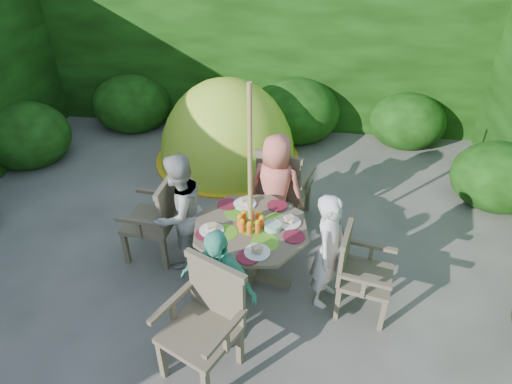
# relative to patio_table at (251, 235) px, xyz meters

# --- Properties ---
(ground) EXTENTS (60.00, 60.00, 0.00)m
(ground) POSITION_rel_patio_table_xyz_m (-0.36, 0.09, -0.59)
(ground) COLOR #4D4A45
(ground) RESTS_ON ground
(hedge_enclosure) EXTENTS (9.00, 9.00, 2.50)m
(hedge_enclosure) POSITION_rel_patio_table_xyz_m (-0.36, 1.42, 0.66)
(hedge_enclosure) COLOR black
(hedge_enclosure) RESTS_ON ground
(patio_table) EXTENTS (1.44, 1.44, 0.84)m
(patio_table) POSITION_rel_patio_table_xyz_m (0.00, 0.00, 0.00)
(patio_table) COLOR #49402F
(patio_table) RESTS_ON ground
(parasol_pole) EXTENTS (0.05, 0.05, 2.20)m
(parasol_pole) POSITION_rel_patio_table_xyz_m (-0.00, -0.00, 0.51)
(parasol_pole) COLOR olive
(parasol_pole) RESTS_ON ground
(garden_chair_right) EXTENTS (0.59, 0.63, 0.91)m
(garden_chair_right) POSITION_rel_patio_table_xyz_m (1.07, -0.24, -0.10)
(garden_chair_right) COLOR #49402F
(garden_chair_right) RESTS_ON ground
(garden_chair_left) EXTENTS (0.57, 0.63, 0.98)m
(garden_chair_left) POSITION_rel_patio_table_xyz_m (-1.07, 0.25, -0.07)
(garden_chair_left) COLOR #49402F
(garden_chair_left) RESTS_ON ground
(garden_chair_back) EXTENTS (0.72, 0.67, 0.99)m
(garden_chair_back) POSITION_rel_patio_table_xyz_m (0.23, 1.07, -0.06)
(garden_chair_back) COLOR #49402F
(garden_chair_back) RESTS_ON ground
(garden_chair_front) EXTENTS (0.78, 0.75, 1.02)m
(garden_chair_front) POSITION_rel_patio_table_xyz_m (-0.22, -1.07, -0.05)
(garden_chair_front) COLOR #49402F
(garden_chair_front) RESTS_ON ground
(child_right) EXTENTS (0.44, 0.53, 1.26)m
(child_right) POSITION_rel_patio_table_xyz_m (0.78, -0.18, 0.04)
(child_right) COLOR silver
(child_right) RESTS_ON ground
(child_left) EXTENTS (0.75, 0.81, 1.34)m
(child_left) POSITION_rel_patio_table_xyz_m (-0.78, 0.18, 0.08)
(child_left) COLOR #A0A09A
(child_left) RESTS_ON ground
(child_back) EXTENTS (0.73, 0.57, 1.32)m
(child_back) POSITION_rel_patio_table_xyz_m (0.17, 0.78, 0.07)
(child_back) COLOR #E06E5C
(child_back) RESTS_ON ground
(child_front) EXTENTS (0.79, 0.50, 1.26)m
(child_front) POSITION_rel_patio_table_xyz_m (-0.18, -0.78, 0.04)
(child_front) COLOR #55C7A7
(child_front) RESTS_ON ground
(dome_tent) EXTENTS (2.39, 2.39, 2.50)m
(dome_tent) POSITION_rel_patio_table_xyz_m (-0.72, 2.47, -0.59)
(dome_tent) COLOR #B6D328
(dome_tent) RESTS_ON ground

